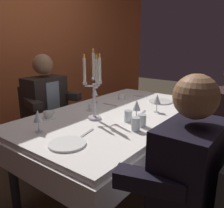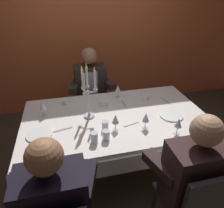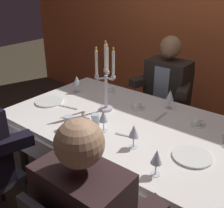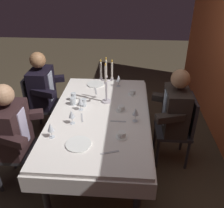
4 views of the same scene
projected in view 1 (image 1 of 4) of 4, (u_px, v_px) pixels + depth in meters
name	position (u px, v px, depth m)	size (l,w,h in m)	color
ground_plane	(118.00, 184.00, 2.37)	(12.00, 12.00, 0.00)	#413728
back_wall	(12.00, 42.00, 2.99)	(6.00, 0.12, 2.70)	#D36435
dining_table	(118.00, 125.00, 2.21)	(1.94, 1.14, 0.74)	white
candelabra	(94.00, 89.00, 1.94)	(0.15, 0.17, 0.58)	silver
dinner_plate_0	(67.00, 144.00, 1.51)	(0.24, 0.24, 0.01)	white
dinner_plate_1	(160.00, 102.00, 2.53)	(0.24, 0.24, 0.01)	white
wine_glass_0	(157.00, 100.00, 2.16)	(0.07, 0.07, 0.16)	silver
wine_glass_1	(38.00, 117.00, 1.70)	(0.07, 0.07, 0.16)	silver
wine_glass_2	(137.00, 106.00, 1.97)	(0.07, 0.07, 0.16)	silver
wine_glass_3	(184.00, 97.00, 2.27)	(0.07, 0.07, 0.16)	silver
wine_glass_4	(95.00, 92.00, 2.48)	(0.07, 0.07, 0.16)	silver
water_tumbler_0	(136.00, 124.00, 1.74)	(0.06, 0.06, 0.10)	silver
water_tumbler_1	(128.00, 116.00, 1.93)	(0.06, 0.06, 0.09)	silver
water_tumbler_2	(142.00, 120.00, 1.83)	(0.07, 0.07, 0.09)	silver
coffee_cup_0	(93.00, 107.00, 2.25)	(0.13, 0.12, 0.06)	white
coffee_cup_1	(122.00, 97.00, 2.66)	(0.13, 0.12, 0.06)	white
coffee_cup_2	(48.00, 115.00, 2.02)	(0.13, 0.12, 0.06)	white
knife_0	(86.00, 133.00, 1.69)	(0.19, 0.02, 0.01)	#B7B7BC
fork_1	(140.00, 96.00, 2.78)	(0.17, 0.02, 0.01)	#B7B7BC
fork_2	(110.00, 105.00, 2.43)	(0.17, 0.02, 0.01)	#B7B7BC
fork_3	(142.00, 113.00, 2.16)	(0.17, 0.02, 0.01)	#B7B7BC
seated_diner_0	(190.00, 175.00, 1.19)	(0.63, 0.48, 1.24)	#29282C
seated_diner_1	(45.00, 101.00, 2.59)	(0.63, 0.48, 1.24)	#29282C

